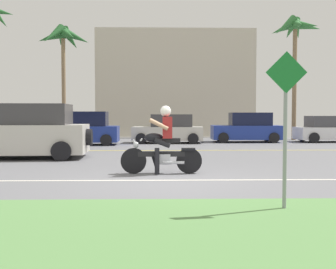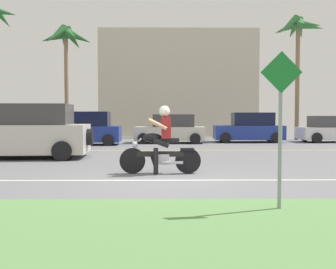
{
  "view_description": "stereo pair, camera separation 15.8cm",
  "coord_description": "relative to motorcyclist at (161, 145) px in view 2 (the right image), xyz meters",
  "views": [
    {
      "loc": [
        -0.23,
        -9.0,
        1.47
      ],
      "look_at": [
        0.07,
        3.57,
        0.88
      ],
      "focal_mm": 43.59,
      "sensor_mm": 36.0,
      "label": 1
    },
    {
      "loc": [
        -0.08,
        -9.0,
        1.47
      ],
      "look_at": [
        0.07,
        3.57,
        0.88
      ],
      "focal_mm": 43.59,
      "sensor_mm": 36.0,
      "label": 2
    }
  ],
  "objects": [
    {
      "name": "palm_tree_0",
      "position": [
        8.09,
        14.13,
        5.66
      ],
      "size": [
        3.04,
        3.06,
        7.42
      ],
      "color": "#846B4C",
      "rests_on": "ground"
    },
    {
      "name": "grass_median",
      "position": [
        0.14,
        -5.34,
        -0.69
      ],
      "size": [
        56.0,
        3.8,
        0.06
      ],
      "primitive_type": "cube",
      "color": "#5B8C4C",
      "rests_on": "ground"
    },
    {
      "name": "motorcyclist_distant",
      "position": [
        -5.58,
        8.07,
        -0.15
      ],
      "size": [
        1.47,
        0.83,
        1.35
      ],
      "color": "black",
      "rests_on": "ground"
    },
    {
      "name": "parked_car_2",
      "position": [
        0.48,
        11.51,
        -0.01
      ],
      "size": [
        3.82,
        2.14,
        1.52
      ],
      "color": "beige",
      "rests_on": "ground"
    },
    {
      "name": "building_far",
      "position": [
        1.12,
        19.76,
        3.0
      ],
      "size": [
        11.05,
        4.0,
        7.45
      ],
      "primitive_type": "cube",
      "color": "beige",
      "rests_on": "ground"
    },
    {
      "name": "parked_car_1",
      "position": [
        -3.89,
        10.22,
        0.04
      ],
      "size": [
        3.74,
        1.87,
        1.66
      ],
      "color": "navy",
      "rests_on": "ground"
    },
    {
      "name": "street_sign",
      "position": [
        1.82,
        -4.15,
        0.76
      ],
      "size": [
        0.62,
        0.06,
        2.42
      ],
      "color": "gray",
      "rests_on": "ground"
    },
    {
      "name": "suv_nearby",
      "position": [
        -4.98,
        3.84,
        0.18
      ],
      "size": [
        5.11,
        2.47,
        1.86
      ],
      "color": "beige",
      "rests_on": "ground"
    },
    {
      "name": "parked_car_3",
      "position": [
        4.81,
        12.12,
        0.03
      ],
      "size": [
        3.78,
        1.9,
        1.62
      ],
      "color": "navy",
      "rests_on": "ground"
    },
    {
      "name": "lane_line_near",
      "position": [
        0.14,
        -1.08,
        -0.72
      ],
      "size": [
        50.4,
        0.12,
        0.01
      ],
      "primitive_type": "cube",
      "color": "silver",
      "rests_on": "ground"
    },
    {
      "name": "palm_tree_1",
      "position": [
        -5.66,
        14.03,
        5.09
      ],
      "size": [
        3.19,
        3.03,
        6.77
      ],
      "color": "#846B4C",
      "rests_on": "ground"
    },
    {
      "name": "lane_line_far",
      "position": [
        0.14,
        6.78,
        -0.72
      ],
      "size": [
        50.4,
        0.12,
        0.01
      ],
      "primitive_type": "cube",
      "color": "yellow",
      "rests_on": "ground"
    },
    {
      "name": "ground",
      "position": [
        0.14,
        1.76,
        -0.74
      ],
      "size": [
        56.0,
        30.0,
        0.04
      ],
      "primitive_type": "cube",
      "color": "slate"
    },
    {
      "name": "motorcyclist",
      "position": [
        0.0,
        0.0,
        0.0
      ],
      "size": [
        2.05,
        0.67,
        1.72
      ],
      "color": "black",
      "rests_on": "ground"
    }
  ]
}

